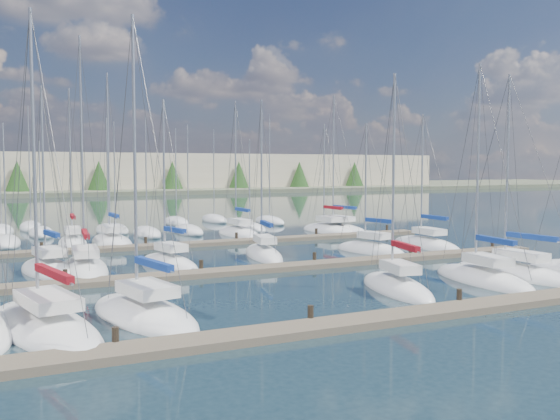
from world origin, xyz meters
name	(u,v)px	position (x,y,z in m)	size (l,w,h in m)	color
ground	(121,219)	(0.00, 60.00, 0.00)	(400.00, 400.00, 0.00)	#1D323B
dock_near	(402,316)	(0.00, 2.01, 0.15)	(44.00, 1.93, 1.10)	#6B5E4C
dock_mid	(266,269)	(0.00, 16.01, 0.15)	(44.00, 1.93, 1.10)	#6B5E4C
dock_far	(196,244)	(0.00, 30.01, 0.15)	(44.00, 1.93, 1.10)	#6B5E4C
sailboat_l	(370,250)	(10.82, 20.27, 0.18)	(3.68, 7.13, 10.67)	white
sailboat_o	(112,242)	(-6.05, 34.50, 0.19)	(3.07, 8.27, 15.31)	white
sailboat_d	(397,288)	(3.57, 7.17, 0.19)	(3.76, 7.68, 12.27)	white
sailboat_c	(144,314)	(-9.93, 7.20, 0.18)	(4.61, 8.80, 13.90)	white
sailboat_m	(426,245)	(16.78, 21.00, 0.18)	(2.95, 8.40, 11.66)	white
sailboat_j	(169,264)	(-5.06, 20.33, 0.19)	(3.62, 7.13, 11.73)	white
sailboat_b	(45,327)	(-14.03, 6.84, 0.17)	(5.07, 10.54, 13.68)	white
sailboat_e	(483,279)	(9.61, 7.18, 0.18)	(3.71, 8.58, 13.22)	white
sailboat_r	(338,229)	(16.81, 35.01, 0.19)	(3.75, 9.26, 14.61)	white
sailboat_i	(85,269)	(-10.33, 20.81, 0.19)	(3.68, 9.88, 15.54)	white
sailboat_f	(515,274)	(12.62, 7.66, 0.18)	(3.03, 9.14, 12.86)	white
sailboat_n	(73,243)	(-9.23, 34.68, 0.20)	(2.90, 7.79, 13.86)	white
sailboat_h	(48,270)	(-12.45, 21.42, 0.18)	(3.90, 7.60, 12.36)	white
sailboat_q	(327,230)	(15.48, 34.78, 0.17)	(3.28, 8.12, 11.64)	white
sailboat_k	(264,254)	(2.43, 21.72, 0.19)	(3.72, 8.20, 12.23)	white
sailboat_p	(239,233)	(6.28, 36.00, 0.18)	(2.72, 8.05, 13.65)	white
distant_boats	(111,230)	(-4.34, 43.76, 0.29)	(36.93, 20.75, 13.30)	#9EA0A5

